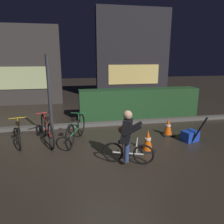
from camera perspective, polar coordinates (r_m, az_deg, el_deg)
name	(u,v)px	position (r m, az deg, el deg)	size (l,w,h in m)	color
ground_plane	(109,152)	(5.56, -0.87, -10.66)	(40.00, 40.00, 0.00)	#2D261E
sidewalk_curb	(98,124)	(7.57, -3.78, -3.25)	(12.00, 0.24, 0.12)	#56544F
hedge_row	(139,103)	(8.68, 7.28, 2.46)	(4.80, 0.70, 1.14)	#214723
storefront_left	(11,66)	(11.82, -25.43, 11.09)	(4.78, 0.54, 3.90)	#383330
storefront_right	(133,55)	(12.67, 5.65, 15.05)	(4.23, 0.54, 5.02)	#262328
street_post	(50,99)	(6.29, -16.34, 3.46)	(0.10, 0.10, 2.44)	#2D2D33
parked_bike_left_mid	(19,133)	(6.50, -23.68, -5.10)	(0.47, 1.48, 0.69)	black
parked_bike_center_left	(47,130)	(6.32, -17.02, -4.58)	(0.57, 1.70, 0.81)	black
parked_bike_center_right	(76,130)	(6.16, -9.60, -4.74)	(0.61, 1.63, 0.79)	black
traffic_cone_near	(148,141)	(5.61, 9.58, -7.58)	(0.36, 0.36, 0.57)	black
traffic_cone_far	(168,127)	(6.84, 14.80, -3.87)	(0.36, 0.36, 0.55)	black
blue_crate	(190,136)	(6.60, 20.16, -6.03)	(0.44, 0.32, 0.30)	#193DB7
cyclist	(127,137)	(4.81, 4.11, -6.67)	(1.13, 0.64, 1.25)	black
closed_umbrella	(199,130)	(6.37, 22.30, -4.58)	(0.05, 0.05, 0.85)	black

